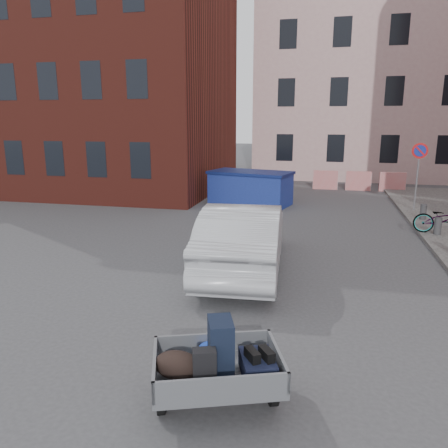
% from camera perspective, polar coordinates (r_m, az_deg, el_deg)
% --- Properties ---
extents(ground, '(120.00, 120.00, 0.00)m').
position_cam_1_polar(ground, '(9.90, -2.26, -8.10)').
color(ground, '#38383A').
rests_on(ground, ground).
extents(building_brick, '(12.00, 10.00, 14.00)m').
position_cam_1_polar(building_brick, '(24.92, -15.49, 20.75)').
color(building_brick, '#591E16').
rests_on(building_brick, ground).
extents(building_pink, '(16.00, 8.00, 14.00)m').
position_cam_1_polar(building_pink, '(31.26, 20.62, 18.82)').
color(building_pink, '#C19595').
rests_on(building_pink, ground).
extents(far_building, '(6.00, 6.00, 8.00)m').
position_cam_1_polar(far_building, '(38.18, -23.62, 12.91)').
color(far_building, maroon).
rests_on(far_building, ground).
extents(no_parking_sign, '(0.60, 0.09, 2.65)m').
position_cam_1_polar(no_parking_sign, '(18.77, 24.08, 7.34)').
color(no_parking_sign, gray).
rests_on(no_parking_sign, sidewalk).
extents(barriers, '(4.70, 0.18, 1.00)m').
position_cam_1_polar(barriers, '(24.14, 17.15, 5.40)').
color(barriers, red).
rests_on(barriers, ground).
extents(trailer, '(1.88, 1.98, 1.20)m').
position_cam_1_polar(trailer, '(5.80, -1.00, -18.00)').
color(trailer, black).
rests_on(trailer, ground).
extents(dumpster, '(3.82, 2.59, 1.46)m').
position_cam_1_polar(dumpster, '(19.21, 3.47, 4.75)').
color(dumpster, navy).
rests_on(dumpster, ground).
extents(silver_car, '(2.16, 5.23, 1.68)m').
position_cam_1_polar(silver_car, '(10.66, 2.61, -1.76)').
color(silver_car, '#ACAEB4').
rests_on(silver_car, ground).
extents(bicycle, '(1.91, 0.94, 0.96)m').
position_cam_1_polar(bicycle, '(15.33, 26.89, 0.55)').
color(bicycle, black).
rests_on(bicycle, sidewalk).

